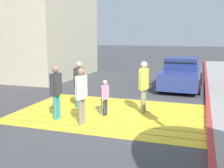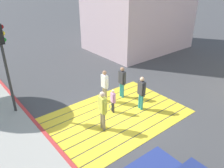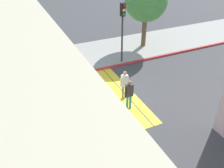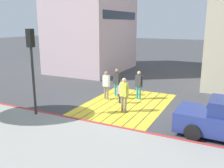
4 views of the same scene
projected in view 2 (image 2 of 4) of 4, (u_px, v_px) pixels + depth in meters
name	position (u px, v px, depth m)	size (l,w,h in m)	color
ground_plane	(117.00, 115.00, 10.70)	(120.00, 120.00, 0.00)	#424244
crosswalk_stripes	(117.00, 115.00, 10.70)	(6.40, 4.35, 0.01)	yellow
curb_painted	(53.00, 144.00, 8.83)	(0.16, 40.00, 0.13)	#BC3333
traffic_light_corner	(3.00, 52.00, 9.59)	(0.39, 0.28, 4.24)	#2D2D2D
pedestrian_adult_lead	(141.00, 91.00, 10.79)	(0.27, 0.50, 1.73)	teal
pedestrian_adult_trailing	(103.00, 108.00, 9.35)	(0.28, 0.52, 1.80)	gray
pedestrian_adult_side	(105.00, 84.00, 11.48)	(0.24, 0.50, 1.73)	gray
pedestrian_teen_behind	(122.00, 80.00, 11.88)	(0.25, 0.51, 1.73)	teal
pedestrian_child_with_racket	(113.00, 100.00, 10.67)	(0.31, 0.39, 1.22)	#333338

